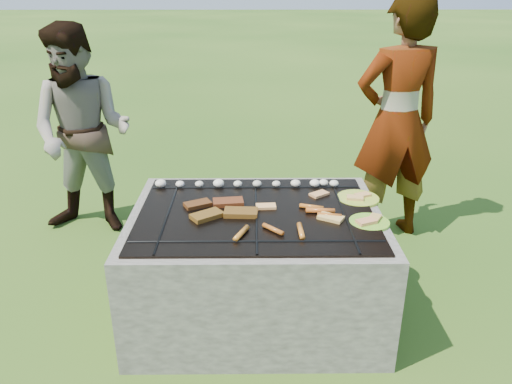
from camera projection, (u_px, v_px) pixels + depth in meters
lawn at (256, 309)px, 2.81m from camera, size 60.00×60.00×0.00m
fire_pit at (256, 266)px, 2.70m from camera, size 1.30×1.00×0.62m
mushrooms at (250, 183)px, 2.87m from camera, size 1.06×0.07×0.04m
pork_slabs at (222, 209)px, 2.57m from camera, size 0.40×0.30×0.02m
sausages at (297, 221)px, 2.45m from camera, size 0.54×0.39×0.03m
bread_on_grate at (309, 208)px, 2.59m from camera, size 0.44×0.42×0.02m
plate_far at (358, 198)px, 2.73m from camera, size 0.27×0.27×0.03m
plate_near at (369, 222)px, 2.47m from camera, size 0.26×0.26×0.03m
cook at (397, 122)px, 3.36m from camera, size 0.68×0.51×1.66m
bystander at (83, 133)px, 3.45m from camera, size 0.78×0.65×1.47m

